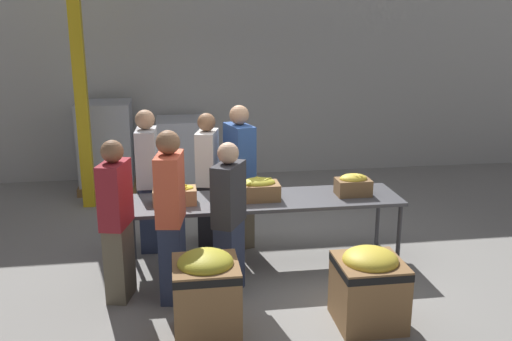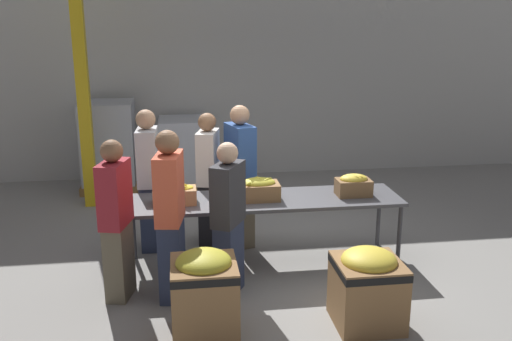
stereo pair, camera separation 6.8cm
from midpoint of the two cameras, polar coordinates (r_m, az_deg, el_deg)
The scene contains 17 objects.
ground_plane at distance 6.79m, azimuth 1.06°, elevation -9.21°, with size 30.00×30.00×0.00m, color gray.
wall_back at distance 10.12m, azimuth -2.42°, elevation 10.68°, with size 16.00×0.08×4.00m.
sorting_table at distance 6.52m, azimuth 1.09°, elevation -3.22°, with size 3.13×0.80×0.79m.
banana_box_0 at distance 6.37m, azimuth -7.83°, elevation -2.34°, with size 0.48×0.29×0.24m.
banana_box_1 at distance 6.44m, azimuth 0.54°, elevation -1.84°, with size 0.47×0.31×0.27m.
banana_box_2 at distance 6.69m, azimuth 10.02°, elevation -1.41°, with size 0.39×0.26×0.26m.
volunteer_0 at distance 5.88m, azimuth -13.46°, elevation -4.96°, with size 0.32×0.49×1.66m.
volunteer_1 at distance 5.82m, azimuth -2.46°, elevation -4.98°, with size 0.40×0.48×1.61m.
volunteer_2 at distance 7.03m, azimuth -1.31°, elevation -0.66°, with size 0.36×0.52×1.78m.
volunteer_3 at distance 5.74m, azimuth -8.22°, elevation -4.66°, with size 0.31×0.50×1.76m.
volunteer_4 at distance 7.04m, azimuth -10.40°, elevation -1.05°, with size 0.26×0.48×1.74m.
volunteer_5 at distance 7.14m, azimuth -4.51°, elevation -0.91°, with size 0.32×0.49×1.67m.
donation_bin_0 at distance 5.21m, azimuth -4.81°, elevation -11.99°, with size 0.59×0.59×0.82m.
donation_bin_1 at distance 5.50m, azimuth 11.45°, elevation -11.16°, with size 0.61×0.61×0.75m.
support_pillar at distance 8.69m, azimuth -16.82°, elevation 9.28°, with size 0.17×0.17×4.00m.
pallet_stack_0 at distance 9.72m, azimuth -14.30°, elevation 2.36°, with size 0.92×0.92×1.46m.
pallet_stack_1 at distance 9.72m, azimuth -6.86°, elevation 1.79°, with size 0.93×0.93×1.14m.
Camera 2 is at (-0.94, -6.11, 2.82)m, focal length 40.00 mm.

